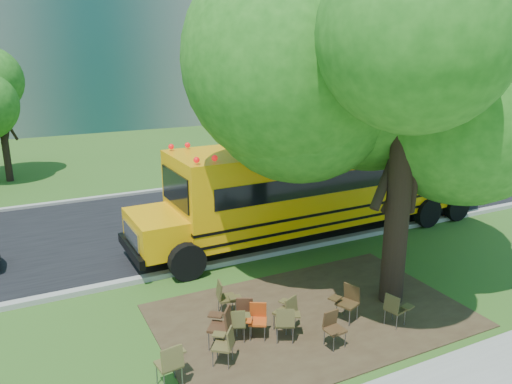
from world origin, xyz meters
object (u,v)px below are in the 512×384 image
chair_3 (257,317)px  chair_8 (222,323)px  main_tree (409,77)px  chair_11 (287,309)px  chair_6 (348,299)px  chair_10 (225,295)px  chair_1 (237,321)px  chair_4 (286,320)px  school_bus (334,180)px  chair_5 (333,326)px  chair_7 (395,307)px  chair_2 (225,342)px  chair_0 (171,361)px  chair_9 (243,313)px

chair_3 → chair_8: bearing=31.2°
chair_8 → main_tree: bearing=-52.5°
chair_3 → chair_11: (0.71, -0.06, 0.04)m
chair_6 → chair_10: bearing=37.1°
main_tree → chair_1: (-4.09, 0.04, -4.86)m
main_tree → chair_4: (-3.19, -0.43, -4.83)m
school_bus → chair_5: bearing=-126.3°
chair_3 → chair_7: (2.91, -0.98, 0.01)m
chair_2 → chair_7: chair_2 is taller
chair_3 → chair_10: bearing=-47.0°
chair_2 → chair_4: chair_4 is taller
school_bus → chair_6: (-3.08, -5.01, -1.23)m
chair_2 → chair_0: bearing=138.1°
chair_5 → chair_9: (-1.42, 1.29, 0.01)m
chair_2 → chair_9: (0.79, 0.86, -0.00)m
chair_4 → chair_7: size_ratio=1.06×
school_bus → chair_10: bearing=-148.1°
chair_6 → chair_9: 2.39m
chair_5 → chair_11: (-0.53, 0.94, 0.04)m
chair_0 → chair_11: (2.81, 0.71, -0.03)m
chair_6 → chair_8: bearing=62.0°
chair_5 → chair_10: chair_10 is taller
main_tree → school_bus: 6.13m
chair_4 → chair_9: size_ratio=1.06×
chair_6 → chair_7: (0.78, -0.69, -0.05)m
school_bus → chair_7: size_ratio=15.85×
chair_9 → chair_10: bearing=-57.2°
main_tree → chair_6: bearing=-169.3°
chair_1 → chair_2: bearing=-111.7°
school_bus → chair_5: size_ratio=16.11×
chair_0 → chair_8: (1.31, 0.75, 0.02)m
chair_9 → chair_11: 0.96m
chair_9 → chair_8: bearing=53.8°
chair_1 → chair_6: size_ratio=0.90×
main_tree → chair_5: bearing=-157.6°
chair_0 → chair_7: (5.01, -0.21, -0.06)m
chair_9 → chair_6: bearing=-167.0°
main_tree → chair_9: size_ratio=11.35×
chair_7 → chair_2: bearing=-110.6°
chair_11 → chair_7: bearing=-47.0°
main_tree → chair_11: main_tree is taller
chair_10 → chair_9: bearing=16.2°
chair_2 → chair_8: bearing=20.7°
chair_7 → chair_8: chair_8 is taller
main_tree → chair_2: bearing=-173.0°
main_tree → chair_10: main_tree is taller
chair_3 → chair_10: chair_10 is taller
school_bus → chair_8: school_bus is taller
chair_2 → chair_7: (3.88, -0.41, -0.00)m
school_bus → chair_6: size_ratio=14.49×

